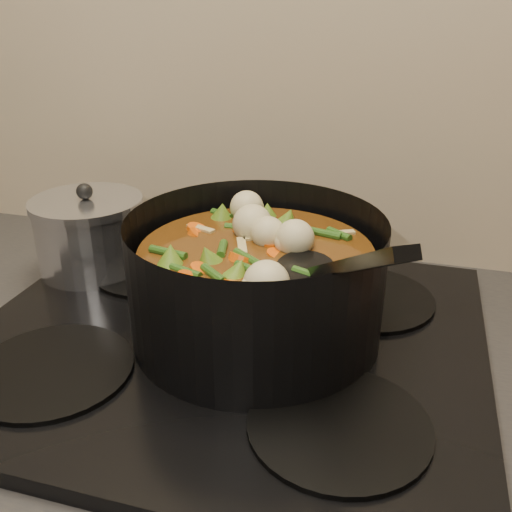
# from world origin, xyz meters

# --- Properties ---
(stovetop) EXTENTS (0.62, 0.54, 0.03)m
(stovetop) POSITION_xyz_m (0.00, 1.93, 0.92)
(stovetop) COLOR black
(stovetop) RESTS_ON counter
(stockpot) EXTENTS (0.38, 0.39, 0.22)m
(stockpot) POSITION_xyz_m (0.04, 1.94, 1.00)
(stockpot) COLOR black
(stockpot) RESTS_ON stovetop
(saucepan) EXTENTS (0.16, 0.16, 0.13)m
(saucepan) POSITION_xyz_m (-0.25, 2.05, 0.99)
(saucepan) COLOR silver
(saucepan) RESTS_ON stovetop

